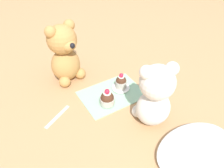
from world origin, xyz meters
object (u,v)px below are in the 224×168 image
object	(u,v)px
cupcake_near_tan_bear	(121,82)
teddy_bear_tan	(65,54)
cupcake_near_cream_bear	(107,99)
teaspoon	(57,116)
teddy_bear_cream	(155,95)
saucer_plate	(121,88)

from	to	relation	value
cupcake_near_tan_bear	teddy_bear_tan	bearing A→B (deg)	-49.13
cupcake_near_cream_bear	cupcake_near_tan_bear	distance (m)	0.11
teddy_bear_tan	teaspoon	bearing A→B (deg)	-135.94
teddy_bear_cream	teaspoon	distance (m)	0.36
teddy_bear_cream	cupcake_near_tan_bear	xyz separation A→B (m)	(-0.00, -0.20, -0.09)
teddy_bear_tan	cupcake_near_cream_bear	world-z (taller)	teddy_bear_tan
teddy_bear_tan	cupcake_near_tan_bear	bearing A→B (deg)	-62.44
teddy_bear_cream	teddy_bear_tan	distance (m)	0.42
cupcake_near_tan_bear	teddy_bear_cream	bearing A→B (deg)	89.22
teddy_bear_cream	teddy_bear_tan	bearing A→B (deg)	-49.51
teddy_bear_tan	saucer_plate	distance (m)	0.27
cupcake_near_cream_bear	saucer_plate	world-z (taller)	cupcake_near_cream_bear
teddy_bear_tan	cupcake_near_tan_bear	distance (m)	0.26
teddy_bear_cream	teddy_bear_tan	xyz separation A→B (m)	(0.16, -0.39, 0.01)
teddy_bear_tan	teaspoon	distance (m)	0.26
teddy_bear_cream	saucer_plate	xyz separation A→B (m)	(-0.00, -0.20, -0.11)
cupcake_near_cream_bear	teaspoon	size ratio (longest dim) A/B	0.57
saucer_plate	cupcake_near_tan_bear	distance (m)	0.03
teddy_bear_cream	teddy_bear_tan	size ratio (longest dim) A/B	0.94
cupcake_near_cream_bear	saucer_plate	xyz separation A→B (m)	(-0.10, -0.05, -0.02)
teddy_bear_cream	cupcake_near_cream_bear	size ratio (longest dim) A/B	3.49
teddy_bear_tan	cupcake_near_tan_bear	world-z (taller)	teddy_bear_tan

